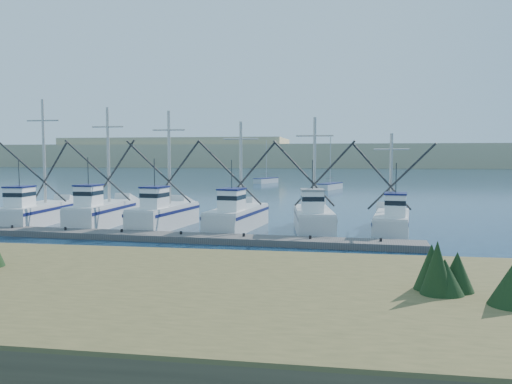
% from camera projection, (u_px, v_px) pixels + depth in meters
% --- Properties ---
extents(ground, '(500.00, 500.00, 0.00)m').
position_uv_depth(ground, '(275.00, 266.00, 23.72)').
color(ground, '#0B1D34').
rests_on(ground, ground).
extents(floating_dock, '(29.24, 3.68, 0.39)m').
position_uv_depth(floating_dock, '(181.00, 237.00, 30.83)').
color(floating_dock, '#5D5753').
rests_on(floating_dock, ground).
extents(dune_ridge, '(360.00, 60.00, 10.00)m').
position_uv_depth(dune_ridge, '(329.00, 156.00, 230.20)').
color(dune_ridge, tan).
rests_on(dune_ridge, ground).
extents(trawler_fleet, '(29.14, 7.98, 9.57)m').
position_uv_depth(trawler_fleet, '(192.00, 216.00, 35.53)').
color(trawler_fleet, silver).
rests_on(trawler_fleet, ground).
extents(sailboat_near, '(3.95, 6.48, 8.10)m').
position_uv_depth(sailboat_near, '(330.00, 186.00, 77.06)').
color(sailboat_near, silver).
rests_on(sailboat_near, ground).
extents(sailboat_far, '(4.11, 6.47, 8.10)m').
position_uv_depth(sailboat_far, '(266.00, 181.00, 94.39)').
color(sailboat_far, silver).
rests_on(sailboat_far, ground).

